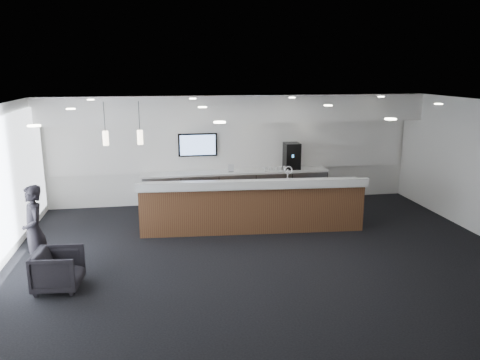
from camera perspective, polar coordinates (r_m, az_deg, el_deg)
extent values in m
plane|color=black|center=(9.53, 3.03, -9.13)|extent=(10.00, 10.00, 0.00)
cube|color=#232325|center=(8.83, 3.27, 9.16)|extent=(10.00, 8.00, 0.02)
cube|color=white|center=(12.92, -0.76, 3.83)|extent=(10.00, 0.02, 3.00)
cube|color=white|center=(12.33, -0.45, 8.76)|extent=(10.00, 0.90, 0.70)
cube|color=white|center=(12.87, -0.74, 4.25)|extent=(9.80, 0.06, 1.40)
cube|color=#9A9DA3|center=(12.79, -0.50, -1.08)|extent=(5.00, 0.60, 0.90)
cube|color=white|center=(12.68, -0.50, 1.00)|extent=(5.06, 0.66, 0.05)
cylinder|color=silver|center=(12.32, -9.49, -1.62)|extent=(0.60, 0.02, 0.02)
cylinder|color=silver|center=(12.35, -4.85, -1.43)|extent=(0.60, 0.02, 0.02)
cylinder|color=silver|center=(12.47, -0.26, -1.24)|extent=(0.60, 0.02, 0.02)
cylinder|color=silver|center=(12.67, 4.20, -1.05)|extent=(0.60, 0.02, 0.02)
cylinder|color=silver|center=(12.94, 8.51, -0.85)|extent=(0.60, 0.02, 0.02)
cube|color=black|center=(12.69, -5.18, 4.29)|extent=(1.05, 0.07, 0.62)
cube|color=#3A71EA|center=(12.65, -5.16, 4.26)|extent=(0.95, 0.01, 0.54)
cylinder|color=beige|center=(9.50, -12.21, 4.63)|extent=(0.12, 0.12, 0.30)
cylinder|color=beige|center=(9.56, -16.42, 4.44)|extent=(0.12, 0.12, 0.30)
cube|color=#562F1C|center=(10.81, 1.47, -3.40)|extent=(5.11, 1.05, 1.05)
cube|color=white|center=(10.66, 1.49, -0.54)|extent=(5.19, 1.14, 0.06)
cube|color=white|center=(10.26, 1.77, -0.59)|extent=(5.15, 0.47, 0.18)
cylinder|color=silver|center=(10.85, 5.82, 0.56)|extent=(0.04, 0.04, 0.28)
torus|color=silver|center=(10.76, 5.92, 1.22)|extent=(0.19, 0.04, 0.19)
cube|color=black|center=(12.99, 6.32, 2.95)|extent=(0.42, 0.47, 0.72)
cube|color=silver|center=(12.82, 6.59, 1.22)|extent=(0.26, 0.12, 0.02)
cube|color=silver|center=(12.54, -1.10, 1.46)|extent=(0.15, 0.02, 0.21)
cube|color=silver|center=(12.85, 6.33, 1.68)|extent=(0.16, 0.06, 0.21)
imported|color=black|center=(8.61, -21.28, -10.14)|extent=(0.82, 0.80, 0.69)
imported|color=black|center=(9.12, -23.78, -5.74)|extent=(0.63, 0.72, 1.67)
imported|color=white|center=(12.89, 6.12, 1.48)|extent=(0.11, 0.11, 0.11)
imported|color=white|center=(12.85, 5.52, 1.46)|extent=(0.16, 0.16, 0.11)
imported|color=white|center=(12.81, 4.92, 1.44)|extent=(0.14, 0.14, 0.11)
imported|color=white|center=(12.78, 4.31, 1.42)|extent=(0.14, 0.14, 0.11)
imported|color=white|center=(12.75, 3.70, 1.40)|extent=(0.15, 0.15, 0.11)
imported|color=white|center=(12.72, 3.09, 1.38)|extent=(0.12, 0.12, 0.11)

